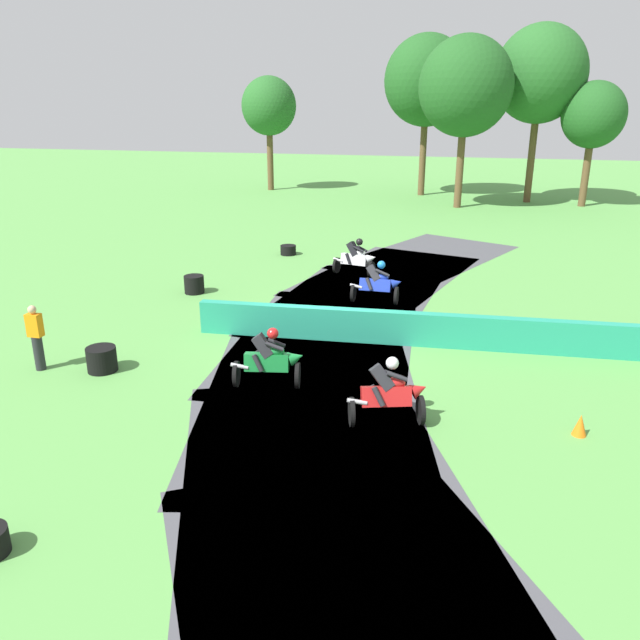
{
  "coord_description": "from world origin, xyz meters",
  "views": [
    {
      "loc": [
        3.72,
        -15.65,
        6.19
      ],
      "look_at": [
        0.13,
        -1.0,
        0.9
      ],
      "focal_mm": 35.29,
      "sensor_mm": 36.0,
      "label": 1
    }
  ],
  "objects_px": {
    "tire_stack_mid_b": "(102,359)",
    "track_marshal": "(36,338)",
    "motorcycle_lead_white": "(356,258)",
    "motorcycle_chase_blue": "(378,283)",
    "tire_stack_near": "(288,250)",
    "traffic_cone": "(580,425)",
    "motorcycle_fourth_red": "(390,393)",
    "tire_stack_mid_a": "(194,284)",
    "motorcycle_trailing_green": "(270,359)"
  },
  "relations": [
    {
      "from": "motorcycle_fourth_red",
      "to": "tire_stack_mid_a",
      "type": "bearing_deg",
      "value": 135.9
    },
    {
      "from": "motorcycle_trailing_green",
      "to": "traffic_cone",
      "type": "bearing_deg",
      "value": -6.13
    },
    {
      "from": "motorcycle_lead_white",
      "to": "tire_stack_mid_a",
      "type": "height_order",
      "value": "motorcycle_lead_white"
    },
    {
      "from": "tire_stack_near",
      "to": "motorcycle_lead_white",
      "type": "bearing_deg",
      "value": -36.78
    },
    {
      "from": "motorcycle_lead_white",
      "to": "motorcycle_chase_blue",
      "type": "distance_m",
      "value": 3.37
    },
    {
      "from": "tire_stack_near",
      "to": "tire_stack_mid_b",
      "type": "height_order",
      "value": "tire_stack_mid_b"
    },
    {
      "from": "motorcycle_lead_white",
      "to": "track_marshal",
      "type": "distance_m",
      "value": 11.93
    },
    {
      "from": "tire_stack_near",
      "to": "tire_stack_mid_a",
      "type": "distance_m",
      "value": 6.3
    },
    {
      "from": "motorcycle_trailing_green",
      "to": "tire_stack_mid_a",
      "type": "bearing_deg",
      "value": 126.84
    },
    {
      "from": "tire_stack_mid_a",
      "to": "tire_stack_mid_b",
      "type": "height_order",
      "value": "same"
    },
    {
      "from": "motorcycle_chase_blue",
      "to": "track_marshal",
      "type": "height_order",
      "value": "track_marshal"
    },
    {
      "from": "motorcycle_lead_white",
      "to": "motorcycle_chase_blue",
      "type": "relative_size",
      "value": 1.02
    },
    {
      "from": "tire_stack_near",
      "to": "tire_stack_mid_a",
      "type": "bearing_deg",
      "value": -103.8
    },
    {
      "from": "motorcycle_trailing_green",
      "to": "motorcycle_fourth_red",
      "type": "distance_m",
      "value": 3.03
    },
    {
      "from": "motorcycle_trailing_green",
      "to": "traffic_cone",
      "type": "relative_size",
      "value": 3.81
    },
    {
      "from": "motorcycle_lead_white",
      "to": "motorcycle_trailing_green",
      "type": "height_order",
      "value": "motorcycle_trailing_green"
    },
    {
      "from": "tire_stack_mid_b",
      "to": "motorcycle_lead_white",
      "type": "bearing_deg",
      "value": 66.88
    },
    {
      "from": "motorcycle_fourth_red",
      "to": "traffic_cone",
      "type": "relative_size",
      "value": 3.81
    },
    {
      "from": "tire_stack_mid_a",
      "to": "motorcycle_chase_blue",
      "type": "bearing_deg",
      "value": 4.24
    },
    {
      "from": "motorcycle_chase_blue",
      "to": "traffic_cone",
      "type": "bearing_deg",
      "value": -55.7
    },
    {
      "from": "motorcycle_chase_blue",
      "to": "tire_stack_mid_a",
      "type": "bearing_deg",
      "value": -175.76
    },
    {
      "from": "tire_stack_near",
      "to": "motorcycle_trailing_green",
      "type": "bearing_deg",
      "value": -75.26
    },
    {
      "from": "traffic_cone",
      "to": "motorcycle_lead_white",
      "type": "bearing_deg",
      "value": 121.11
    },
    {
      "from": "tire_stack_mid_b",
      "to": "track_marshal",
      "type": "height_order",
      "value": "track_marshal"
    },
    {
      "from": "motorcycle_trailing_green",
      "to": "tire_stack_mid_b",
      "type": "distance_m",
      "value": 4.23
    },
    {
      "from": "motorcycle_chase_blue",
      "to": "motorcycle_trailing_green",
      "type": "distance_m",
      "value": 7.0
    },
    {
      "from": "motorcycle_chase_blue",
      "to": "tire_stack_mid_b",
      "type": "distance_m",
      "value": 8.98
    },
    {
      "from": "motorcycle_chase_blue",
      "to": "motorcycle_fourth_red",
      "type": "distance_m",
      "value": 8.0
    },
    {
      "from": "tire_stack_near",
      "to": "tire_stack_mid_a",
      "type": "height_order",
      "value": "tire_stack_mid_a"
    },
    {
      "from": "motorcycle_fourth_red",
      "to": "tire_stack_mid_b",
      "type": "height_order",
      "value": "motorcycle_fourth_red"
    },
    {
      "from": "motorcycle_chase_blue",
      "to": "traffic_cone",
      "type": "height_order",
      "value": "motorcycle_chase_blue"
    },
    {
      "from": "tire_stack_near",
      "to": "traffic_cone",
      "type": "height_order",
      "value": "traffic_cone"
    },
    {
      "from": "traffic_cone",
      "to": "motorcycle_chase_blue",
      "type": "bearing_deg",
      "value": 124.3
    },
    {
      "from": "motorcycle_fourth_red",
      "to": "motorcycle_chase_blue",
      "type": "bearing_deg",
      "value": 100.51
    },
    {
      "from": "tire_stack_mid_b",
      "to": "tire_stack_near",
      "type": "bearing_deg",
      "value": 85.84
    },
    {
      "from": "motorcycle_trailing_green",
      "to": "tire_stack_mid_a",
      "type": "height_order",
      "value": "motorcycle_trailing_green"
    },
    {
      "from": "motorcycle_lead_white",
      "to": "tire_stack_near",
      "type": "bearing_deg",
      "value": 143.22
    },
    {
      "from": "motorcycle_lead_white",
      "to": "motorcycle_fourth_red",
      "type": "height_order",
      "value": "motorcycle_lead_white"
    },
    {
      "from": "motorcycle_lead_white",
      "to": "tire_stack_near",
      "type": "distance_m",
      "value": 4.27
    },
    {
      "from": "motorcycle_trailing_green",
      "to": "track_marshal",
      "type": "height_order",
      "value": "track_marshal"
    },
    {
      "from": "tire_stack_mid_b",
      "to": "motorcycle_fourth_red",
      "type": "bearing_deg",
      "value": -6.94
    },
    {
      "from": "tire_stack_mid_b",
      "to": "motorcycle_trailing_green",
      "type": "bearing_deg",
      "value": 2.11
    },
    {
      "from": "track_marshal",
      "to": "motorcycle_trailing_green",
      "type": "bearing_deg",
      "value": 4.37
    },
    {
      "from": "motorcycle_trailing_green",
      "to": "motorcycle_fourth_red",
      "type": "relative_size",
      "value": 1.0
    },
    {
      "from": "motorcycle_fourth_red",
      "to": "track_marshal",
      "type": "height_order",
      "value": "track_marshal"
    },
    {
      "from": "tire_stack_near",
      "to": "tire_stack_mid_b",
      "type": "xyz_separation_m",
      "value": [
        -0.92,
        -12.66,
        0.1
      ]
    },
    {
      "from": "track_marshal",
      "to": "traffic_cone",
      "type": "bearing_deg",
      "value": -1.24
    },
    {
      "from": "motorcycle_lead_white",
      "to": "motorcycle_trailing_green",
      "type": "distance_m",
      "value": 9.97
    },
    {
      "from": "motorcycle_trailing_green",
      "to": "traffic_cone",
      "type": "xyz_separation_m",
      "value": [
        6.55,
        -0.7,
        -0.44
      ]
    },
    {
      "from": "traffic_cone",
      "to": "motorcycle_fourth_red",
      "type": "bearing_deg",
      "value": -175.18
    }
  ]
}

